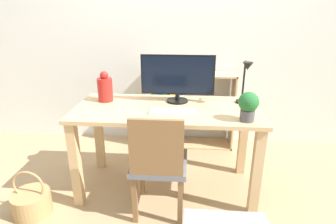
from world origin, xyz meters
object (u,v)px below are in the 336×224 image
(basket, at_px, (32,202))
(desk_lamp, at_px, (245,79))
(vase, at_px, (105,88))
(bookshelf, at_px, (172,110))
(monitor, at_px, (178,77))
(chair, at_px, (158,162))
(potted_plant, at_px, (248,105))
(keyboard, at_px, (173,111))

(basket, bearing_deg, desk_lamp, 18.64)
(vase, height_order, desk_lamp, desk_lamp)
(basket, bearing_deg, bookshelf, 52.52)
(monitor, distance_m, chair, 0.73)
(desk_lamp, bearing_deg, vase, 179.16)
(bookshelf, bearing_deg, basket, -127.48)
(chair, bearing_deg, potted_plant, 19.06)
(potted_plant, bearing_deg, monitor, 142.30)
(potted_plant, bearing_deg, basket, -172.82)
(vase, relative_size, chair, 0.31)
(monitor, height_order, chair, monitor)
(potted_plant, relative_size, basket, 0.56)
(potted_plant, relative_size, bookshelf, 0.21)
(desk_lamp, xyz_separation_m, basket, (-1.60, -0.54, -0.85))
(monitor, relative_size, vase, 2.36)
(potted_plant, bearing_deg, keyboard, 166.60)
(monitor, height_order, keyboard, monitor)
(chair, distance_m, bookshelf, 1.20)
(keyboard, height_order, desk_lamp, desk_lamp)
(potted_plant, bearing_deg, vase, 162.08)
(keyboard, relative_size, potted_plant, 1.67)
(vase, xyz_separation_m, potted_plant, (1.11, -0.36, 0.01))
(desk_lamp, relative_size, potted_plant, 1.71)
(desk_lamp, distance_m, bookshelf, 1.10)
(desk_lamp, bearing_deg, monitor, 174.86)
(keyboard, distance_m, potted_plant, 0.55)
(vase, height_order, basket, vase)
(bookshelf, bearing_deg, monitor, -82.17)
(monitor, bearing_deg, keyboard, -94.82)
(keyboard, relative_size, vase, 1.36)
(bookshelf, height_order, basket, bookshelf)
(vase, relative_size, desk_lamp, 0.72)
(basket, bearing_deg, vase, 50.33)
(keyboard, bearing_deg, vase, 158.17)
(keyboard, xyz_separation_m, desk_lamp, (0.56, 0.22, 0.21))
(basket, bearing_deg, potted_plant, 7.18)
(keyboard, height_order, basket, keyboard)
(keyboard, distance_m, chair, 0.40)
(potted_plant, distance_m, chair, 0.74)
(chair, relative_size, bookshelf, 0.84)
(monitor, height_order, potted_plant, monitor)
(monitor, bearing_deg, potted_plant, -37.70)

